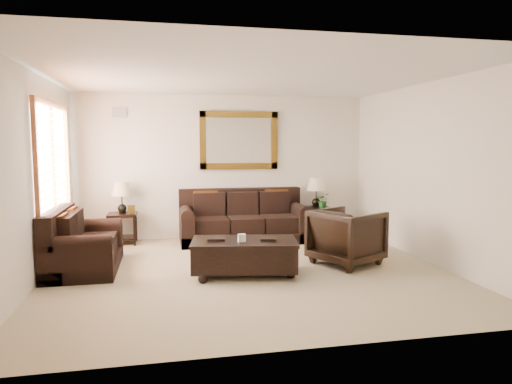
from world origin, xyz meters
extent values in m
cube|color=gray|center=(0.00, 0.00, 0.00)|extent=(5.50, 5.00, 0.01)
cube|color=white|center=(0.00, 0.00, 2.70)|extent=(5.50, 5.00, 0.01)
cube|color=silver|center=(0.00, 2.50, 1.35)|extent=(5.50, 0.01, 2.70)
cube|color=silver|center=(0.00, -2.50, 1.35)|extent=(5.50, 0.01, 2.70)
cube|color=silver|center=(-2.75, 0.00, 1.35)|extent=(0.01, 5.00, 2.70)
cube|color=silver|center=(2.75, 0.00, 1.35)|extent=(0.01, 5.00, 2.70)
cube|color=white|center=(-2.73, 0.90, 1.55)|extent=(0.01, 1.80, 1.50)
cube|color=brown|center=(-2.70, 0.90, 2.34)|extent=(0.06, 1.96, 0.08)
cube|color=brown|center=(-2.70, 0.90, 0.76)|extent=(0.06, 1.96, 0.08)
cube|color=brown|center=(-2.70, -0.04, 1.55)|extent=(0.06, 0.08, 1.50)
cube|color=brown|center=(-2.70, 1.84, 1.55)|extent=(0.06, 0.08, 1.50)
cube|color=brown|center=(-2.70, 0.90, 1.55)|extent=(0.05, 0.05, 1.50)
cube|color=#43210D|center=(0.28, 2.46, 1.85)|extent=(1.50, 0.06, 1.10)
cube|color=white|center=(0.28, 2.48, 1.85)|extent=(1.26, 0.01, 0.86)
cube|color=#999999|center=(-1.90, 2.48, 2.35)|extent=(0.25, 0.02, 0.18)
cube|color=black|center=(0.28, 1.98, 0.09)|extent=(2.31, 1.00, 0.19)
cube|color=black|center=(0.28, 2.36, 0.71)|extent=(2.31, 0.23, 0.47)
cube|color=black|center=(-0.33, 1.96, 0.33)|extent=(0.59, 0.82, 0.28)
cube|color=black|center=(0.28, 1.96, 0.33)|extent=(0.59, 0.82, 0.28)
cube|color=black|center=(0.90, 1.96, 0.33)|extent=(0.59, 0.82, 0.28)
cube|color=black|center=(-0.76, 1.98, 0.28)|extent=(0.23, 1.00, 0.56)
cylinder|color=black|center=(-0.76, 1.98, 0.56)|extent=(0.23, 0.98, 0.23)
cube|color=black|center=(1.32, 1.98, 0.28)|extent=(0.23, 1.00, 0.56)
cylinder|color=black|center=(1.32, 1.98, 0.56)|extent=(0.23, 0.98, 0.23)
cube|color=#6B340E|center=(-0.39, 2.17, 0.70)|extent=(0.44, 0.19, 0.45)
cube|color=#6B340E|center=(0.95, 2.17, 0.70)|extent=(0.44, 0.19, 0.45)
cube|color=black|center=(-2.27, 0.57, 0.09)|extent=(0.92, 1.55, 0.17)
cube|color=black|center=(-2.62, 0.57, 0.65)|extent=(0.21, 1.55, 0.44)
cube|color=black|center=(-2.25, 0.29, 0.31)|extent=(0.76, 0.54, 0.26)
cube|color=black|center=(-2.25, 0.86, 0.31)|extent=(0.76, 0.54, 0.26)
cube|color=black|center=(-2.27, -0.10, 0.26)|extent=(0.92, 0.21, 0.51)
cylinder|color=black|center=(-2.27, -0.10, 0.51)|extent=(0.90, 0.21, 0.21)
cube|color=black|center=(-2.27, 1.24, 0.26)|extent=(0.92, 0.21, 0.51)
cylinder|color=black|center=(-2.27, 1.24, 0.51)|extent=(0.90, 0.21, 0.21)
cube|color=#6B340E|center=(-2.44, 0.24, 0.65)|extent=(0.18, 0.41, 0.42)
cube|color=#6B340E|center=(-2.44, 0.90, 0.65)|extent=(0.18, 0.41, 0.42)
cube|color=black|center=(-1.88, 2.21, 0.53)|extent=(0.50, 0.50, 0.05)
cube|color=black|center=(-1.88, 2.21, 0.11)|extent=(0.43, 0.43, 0.03)
cylinder|color=black|center=(-2.09, 1.99, 0.25)|extent=(0.05, 0.05, 0.50)
cylinder|color=black|center=(-1.66, 1.99, 0.25)|extent=(0.05, 0.05, 0.50)
cylinder|color=black|center=(-2.09, 2.42, 0.25)|extent=(0.05, 0.05, 0.50)
cylinder|color=black|center=(-1.66, 2.42, 0.25)|extent=(0.05, 0.05, 0.50)
sphere|color=black|center=(-1.88, 2.21, 0.64)|extent=(0.16, 0.16, 0.16)
cylinder|color=black|center=(-1.88, 2.21, 0.81)|extent=(0.02, 0.02, 0.33)
cone|color=beige|center=(-1.88, 2.21, 0.99)|extent=(0.35, 0.35, 0.24)
cube|color=#43210D|center=(-1.71, 2.12, 0.63)|extent=(0.14, 0.09, 0.16)
cube|color=black|center=(1.75, 2.20, 0.54)|extent=(0.52, 0.52, 0.05)
cube|color=black|center=(1.75, 2.20, 0.11)|extent=(0.44, 0.44, 0.03)
cylinder|color=black|center=(1.52, 1.98, 0.26)|extent=(0.05, 0.05, 0.52)
cylinder|color=black|center=(1.97, 1.98, 0.26)|extent=(0.05, 0.05, 0.52)
cylinder|color=black|center=(1.52, 2.42, 0.26)|extent=(0.05, 0.05, 0.52)
cylinder|color=black|center=(1.97, 2.42, 0.26)|extent=(0.05, 0.05, 0.52)
sphere|color=black|center=(1.75, 2.20, 0.66)|extent=(0.16, 0.16, 0.16)
cylinder|color=black|center=(1.75, 2.20, 0.83)|extent=(0.02, 0.02, 0.34)
cone|color=beige|center=(1.75, 2.20, 1.01)|extent=(0.36, 0.36, 0.24)
sphere|color=black|center=(-0.68, -0.41, 0.05)|extent=(0.13, 0.13, 0.13)
sphere|color=black|center=(0.50, -0.41, 0.05)|extent=(0.13, 0.13, 0.13)
sphere|color=black|center=(-0.68, 0.12, 0.05)|extent=(0.13, 0.13, 0.13)
sphere|color=black|center=(0.50, 0.12, 0.05)|extent=(0.13, 0.13, 0.13)
cube|color=black|center=(-0.09, -0.15, 0.29)|extent=(1.50, 0.97, 0.39)
cube|color=black|center=(-0.09, -0.15, 0.46)|extent=(1.53, 0.99, 0.04)
cube|color=black|center=(-0.46, -0.09, 0.50)|extent=(0.26, 0.20, 0.03)
cube|color=black|center=(0.23, -0.20, 0.49)|extent=(0.24, 0.18, 0.03)
cube|color=white|center=(-0.14, -0.25, 0.54)|extent=(0.10, 0.07, 0.11)
imported|color=black|center=(1.50, 0.11, 0.45)|extent=(1.14, 1.16, 0.90)
imported|color=#225D20|center=(1.86, 2.11, 0.67)|extent=(0.33, 0.35, 0.22)
camera|label=1|loc=(-1.16, -6.15, 1.79)|focal=32.00mm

